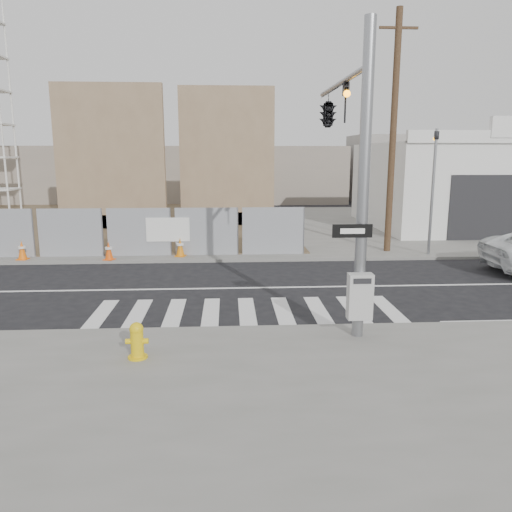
{
  "coord_description": "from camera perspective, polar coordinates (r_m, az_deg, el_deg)",
  "views": [
    {
      "loc": [
        -0.51,
        -15.75,
        4.28
      ],
      "look_at": [
        0.3,
        -1.64,
        1.4
      ],
      "focal_mm": 35.0,
      "sensor_mm": 36.0,
      "label": 1
    }
  ],
  "objects": [
    {
      "name": "traffic_cone_c",
      "position": [
        20.88,
        -16.47,
        0.56
      ],
      "size": [
        0.49,
        0.49,
        0.75
      ],
      "rotation": [
        0.0,
        0.0,
        -0.36
      ],
      "color": "#EB500C",
      "rests_on": "sidewalk_far"
    },
    {
      "name": "traffic_cone_b",
      "position": [
        22.19,
        -25.17,
        0.6
      ],
      "size": [
        0.45,
        0.45,
        0.77
      ],
      "rotation": [
        0.0,
        0.0,
        -0.13
      ],
      "color": "orange",
      "rests_on": "sidewalk_far"
    },
    {
      "name": "traffic_cone_d",
      "position": [
        20.97,
        -8.66,
        1.0
      ],
      "size": [
        0.49,
        0.49,
        0.78
      ],
      "rotation": [
        0.0,
        0.0,
        -0.27
      ],
      "color": "orange",
      "rests_on": "sidewalk_far"
    },
    {
      "name": "concrete_wall_left",
      "position": [
        29.57,
        -16.17,
        9.32
      ],
      "size": [
        6.0,
        1.3,
        8.0
      ],
      "color": "#7E654B",
      "rests_on": "sidewalk_far"
    },
    {
      "name": "signal_pole",
      "position": [
        14.04,
        9.34,
        13.41
      ],
      "size": [
        0.96,
        5.87,
        7.0
      ],
      "color": "gray",
      "rests_on": "sidewalk_near"
    },
    {
      "name": "far_signal_pole",
      "position": [
        22.07,
        19.65,
        8.78
      ],
      "size": [
        0.16,
        0.2,
        5.6
      ],
      "color": "gray",
      "rests_on": "sidewalk_far"
    },
    {
      "name": "utility_pole_right",
      "position": [
        22.39,
        15.4,
        13.48
      ],
      "size": [
        1.6,
        0.28,
        10.0
      ],
      "color": "#4F3825",
      "rests_on": "sidewalk_far"
    },
    {
      "name": "concrete_wall_right",
      "position": [
        29.85,
        -3.3,
        9.76
      ],
      "size": [
        5.5,
        1.3,
        8.0
      ],
      "color": "#7E654B",
      "rests_on": "sidewalk_far"
    },
    {
      "name": "sidewalk_far",
      "position": [
        30.05,
        -2.27,
        3.43
      ],
      "size": [
        50.0,
        20.0,
        0.12
      ],
      "primitive_type": "cube",
      "color": "slate",
      "rests_on": "ground"
    },
    {
      "name": "fire_hydrant",
      "position": [
        10.76,
        -13.45,
        -9.37
      ],
      "size": [
        0.47,
        0.42,
        0.77
      ],
      "rotation": [
        0.0,
        0.0,
        0.04
      ],
      "color": "#E1B90C",
      "rests_on": "sidewalk_near"
    },
    {
      "name": "ground",
      "position": [
        16.33,
        -1.38,
        -3.68
      ],
      "size": [
        100.0,
        100.0,
        0.0
      ],
      "primitive_type": "plane",
      "color": "black",
      "rests_on": "ground"
    },
    {
      "name": "auto_shop",
      "position": [
        32.22,
        23.71,
        7.45
      ],
      "size": [
        12.0,
        10.2,
        5.95
      ],
      "color": "silver",
      "rests_on": "sidewalk_far"
    }
  ]
}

